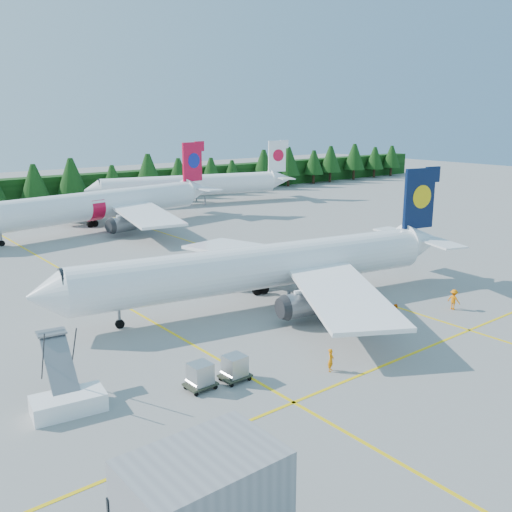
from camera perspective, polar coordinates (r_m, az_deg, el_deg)
ground at (r=50.35m, az=11.09°, el=-6.90°), size 320.00×320.00×0.00m
taxi_stripe_a at (r=57.64m, az=-13.88°, el=-4.34°), size 0.25×120.00×0.01m
taxi_stripe_b at (r=67.91m, az=1.57°, el=-1.14°), size 0.25×120.00×0.01m
taxi_stripe_cross at (r=47.00m, az=16.70°, el=-8.78°), size 80.00×0.25×0.01m
treeline_hedge at (r=118.76m, az=-20.52°, el=5.98°), size 220.00×4.00×6.00m
airliner_navy at (r=53.42m, az=-0.28°, el=-1.27°), size 41.51×33.83×12.19m
airliner_red at (r=91.58m, az=-16.48°, el=4.73°), size 44.40×36.30×12.95m
airliner_far_right at (r=116.28m, az=-7.13°, el=7.03°), size 41.47×13.67×12.29m
airstairs at (r=37.89m, az=-18.38°, el=-13.22°), size 4.63×6.29×3.90m
service_truck at (r=51.12m, az=9.23°, el=-5.02°), size 5.47×3.75×2.49m
uld_pair at (r=39.02m, az=-3.84°, el=-11.37°), size 4.55×1.98×1.53m
crew_a at (r=41.29m, az=7.50°, el=-10.28°), size 0.73×0.65×1.68m
crew_b at (r=51.46m, az=13.73°, el=-5.58°), size 0.96×0.85×1.67m
crew_c at (r=56.31m, az=19.17°, el=-4.13°), size 0.56×0.81×1.93m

